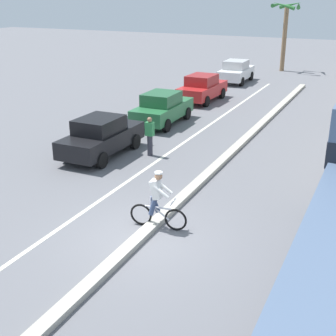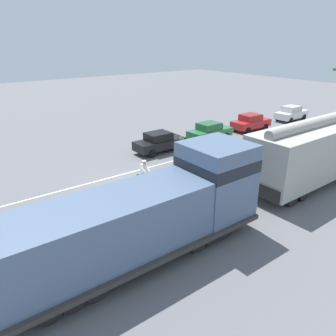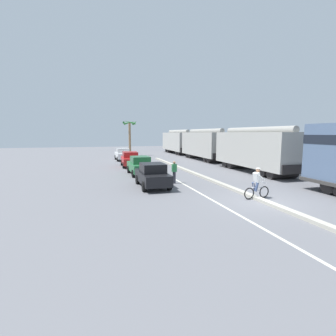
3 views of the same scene
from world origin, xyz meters
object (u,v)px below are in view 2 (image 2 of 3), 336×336
object	(u,v)px
parked_car_red	(251,122)
cyclist	(144,174)
locomotive	(153,215)
hopper_car_lead	(315,151)
parked_car_green	(210,131)
parked_car_black	(159,142)
pedestrian_by_cars	(181,145)
parked_car_white	(291,113)

from	to	relation	value
parked_car_red	cyclist	xyz separation A→B (m)	(4.86, -15.87, 0.00)
locomotive	cyclist	distance (m)	6.83
locomotive	hopper_car_lead	size ratio (longest dim) A/B	1.10
cyclist	parked_car_green	bearing A→B (deg)	115.25
parked_car_red	cyclist	size ratio (longest dim) A/B	2.48
parked_car_red	parked_car_black	bearing A→B (deg)	-90.12
hopper_car_lead	locomotive	bearing A→B (deg)	-90.00
parked_car_green	parked_car_red	xyz separation A→B (m)	(-0.08, 5.73, 0.00)
parked_car_green	parked_car_red	size ratio (longest dim) A/B	0.99
parked_car_black	pedestrian_by_cars	xyz separation A→B (m)	(1.80, 0.82, 0.03)
locomotive	parked_car_red	size ratio (longest dim) A/B	2.73
hopper_car_lead	parked_car_green	xyz separation A→B (m)	(-10.64, 1.35, -1.26)
parked_car_red	pedestrian_by_cars	world-z (taller)	same
parked_car_green	parked_car_white	xyz separation A→B (m)	(-0.13, 12.68, 0.00)
parked_car_black	pedestrian_by_cars	distance (m)	1.98
parked_car_green	parked_car_red	bearing A→B (deg)	90.84
locomotive	parked_car_green	bearing A→B (deg)	128.24
cyclist	pedestrian_by_cars	size ratio (longest dim) A/B	1.06
locomotive	pedestrian_by_cars	distance (m)	12.63
hopper_car_lead	parked_car_black	size ratio (longest dim) A/B	2.52
parked_car_black	hopper_car_lead	bearing A→B (deg)	20.98
parked_car_red	parked_car_white	bearing A→B (deg)	90.38
parked_car_black	parked_car_red	xyz separation A→B (m)	(0.02, 11.20, 0.00)
parked_car_green	pedestrian_by_cars	world-z (taller)	same
parked_car_red	pedestrian_by_cars	size ratio (longest dim) A/B	2.62
parked_car_green	cyclist	bearing A→B (deg)	-64.75
hopper_car_lead	parked_car_black	xyz separation A→B (m)	(-10.75, -4.12, -1.26)
cyclist	pedestrian_by_cars	distance (m)	6.30
hopper_car_lead	parked_car_green	distance (m)	10.80
pedestrian_by_cars	parked_car_green	bearing A→B (deg)	110.01
hopper_car_lead	cyclist	xyz separation A→B (m)	(-5.86, -8.79, -1.26)
hopper_car_lead	cyclist	world-z (taller)	hopper_car_lead
pedestrian_by_cars	cyclist	bearing A→B (deg)	-60.65
hopper_car_lead	parked_car_green	bearing A→B (deg)	172.79
parked_car_red	cyclist	world-z (taller)	cyclist
hopper_car_lead	parked_car_white	xyz separation A→B (m)	(-10.77, 14.02, -1.26)
hopper_car_lead	parked_car_black	distance (m)	11.58
locomotive	parked_car_green	size ratio (longest dim) A/B	2.75
cyclist	parked_car_white	bearing A→B (deg)	102.15
parked_car_black	pedestrian_by_cars	world-z (taller)	same
locomotive	parked_car_white	size ratio (longest dim) A/B	2.74
parked_car_green	parked_car_black	bearing A→B (deg)	-91.13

